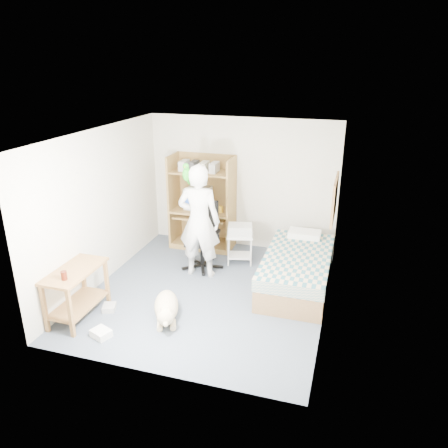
% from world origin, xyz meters
% --- Properties ---
extents(floor, '(4.00, 4.00, 0.00)m').
position_xyz_m(floor, '(0.00, 0.00, 0.00)').
color(floor, '#485162').
rests_on(floor, ground).
extents(wall_back, '(3.60, 0.02, 2.50)m').
position_xyz_m(wall_back, '(0.00, 2.00, 1.25)').
color(wall_back, beige).
rests_on(wall_back, floor).
extents(wall_right, '(0.02, 4.00, 2.50)m').
position_xyz_m(wall_right, '(1.80, 0.00, 1.25)').
color(wall_right, beige).
rests_on(wall_right, floor).
extents(wall_left, '(0.02, 4.00, 2.50)m').
position_xyz_m(wall_left, '(-1.80, 0.00, 1.25)').
color(wall_left, beige).
rests_on(wall_left, floor).
extents(ceiling, '(3.60, 4.00, 0.02)m').
position_xyz_m(ceiling, '(0.00, 0.00, 2.50)').
color(ceiling, white).
rests_on(ceiling, wall_back).
extents(computer_hutch, '(1.20, 0.63, 1.80)m').
position_xyz_m(computer_hutch, '(-0.70, 1.74, 0.82)').
color(computer_hutch, brown).
rests_on(computer_hutch, floor).
extents(bed, '(1.02, 2.02, 0.66)m').
position_xyz_m(bed, '(1.30, 0.62, 0.29)').
color(bed, brown).
rests_on(bed, floor).
extents(side_desk, '(0.50, 1.00, 0.75)m').
position_xyz_m(side_desk, '(-1.55, -1.20, 0.49)').
color(side_desk, brown).
rests_on(side_desk, floor).
extents(corkboard, '(0.04, 0.94, 0.66)m').
position_xyz_m(corkboard, '(1.77, 0.90, 1.45)').
color(corkboard, '#8A603E').
rests_on(corkboard, wall_right).
extents(office_chair, '(0.65, 0.65, 1.16)m').
position_xyz_m(office_chair, '(-0.40, 0.87, 0.41)').
color(office_chair, black).
rests_on(office_chair, floor).
extents(person, '(0.73, 0.51, 1.93)m').
position_xyz_m(person, '(-0.34, 0.55, 0.96)').
color(person, white).
rests_on(person, floor).
extents(parrot, '(0.14, 0.25, 0.39)m').
position_xyz_m(parrot, '(-0.54, 0.57, 1.76)').
color(parrot, '#158F14').
rests_on(parrot, person).
extents(dog, '(0.60, 1.01, 0.40)m').
position_xyz_m(dog, '(-0.34, -0.87, 0.18)').
color(dog, beige).
rests_on(dog, floor).
extents(printer_cart, '(0.53, 0.46, 0.55)m').
position_xyz_m(printer_cart, '(0.19, 1.19, 0.36)').
color(printer_cart, white).
rests_on(printer_cart, floor).
extents(printer, '(0.48, 0.41, 0.18)m').
position_xyz_m(printer, '(0.19, 1.19, 0.64)').
color(printer, '#B8B9B3').
rests_on(printer, printer_cart).
extents(crt_monitor, '(0.46, 0.48, 0.41)m').
position_xyz_m(crt_monitor, '(-0.80, 1.75, 0.97)').
color(crt_monitor, beige).
rests_on(crt_monitor, computer_hutch).
extents(keyboard, '(0.47, 0.21, 0.03)m').
position_xyz_m(keyboard, '(-0.66, 1.58, 0.67)').
color(keyboard, beige).
rests_on(keyboard, computer_hutch).
extents(pencil_cup, '(0.08, 0.08, 0.12)m').
position_xyz_m(pencil_cup, '(-0.31, 1.65, 0.82)').
color(pencil_cup, gold).
rests_on(pencil_cup, computer_hutch).
extents(drink_glass, '(0.08, 0.08, 0.12)m').
position_xyz_m(drink_glass, '(-1.50, -1.48, 0.81)').
color(drink_glass, '#44150A').
rests_on(drink_glass, side_desk).
extents(floor_box_a, '(0.31, 0.28, 0.10)m').
position_xyz_m(floor_box_a, '(-0.99, -1.54, 0.05)').
color(floor_box_a, white).
rests_on(floor_box_a, floor).
extents(floor_box_b, '(0.25, 0.27, 0.08)m').
position_xyz_m(floor_box_b, '(-1.24, -0.92, 0.04)').
color(floor_box_b, '#AAAAA5').
rests_on(floor_box_b, floor).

